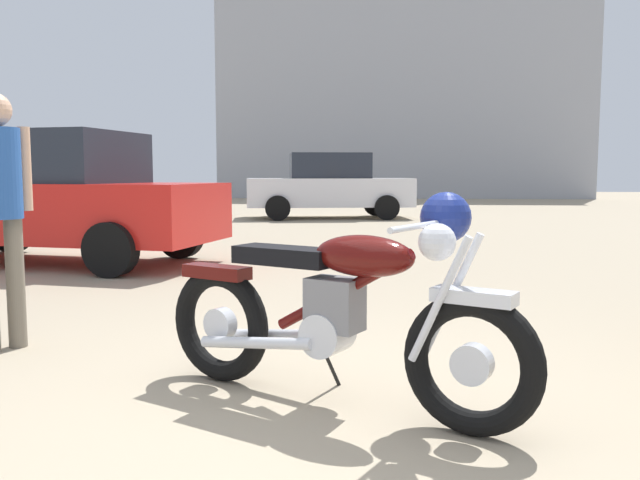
% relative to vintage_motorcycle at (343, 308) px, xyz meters
% --- Properties ---
extents(ground_plane, '(80.00, 80.00, 0.00)m').
position_rel_vintage_motorcycle_xyz_m(ground_plane, '(-0.17, -0.34, -0.49)').
color(ground_plane, gray).
extents(vintage_motorcycle, '(1.90, 1.05, 1.07)m').
position_rel_vintage_motorcycle_xyz_m(vintage_motorcycle, '(0.00, 0.00, 0.00)').
color(vintage_motorcycle, black).
rests_on(vintage_motorcycle, ground_plane).
extents(silver_sedan_mid, '(4.42, 2.43, 1.67)m').
position_rel_vintage_motorcycle_xyz_m(silver_sedan_mid, '(-3.98, 4.87, 0.34)').
color(silver_sedan_mid, black).
rests_on(silver_sedan_mid, ground_plane).
extents(blue_hatchback_right, '(4.43, 2.46, 1.67)m').
position_rel_vintage_motorcycle_xyz_m(blue_hatchback_right, '(-1.09, 13.75, 0.34)').
color(blue_hatchback_right, black).
rests_on(blue_hatchback_right, ground_plane).
extents(industrial_building, '(17.69, 10.18, 21.86)m').
position_rel_vintage_motorcycle_xyz_m(industrial_building, '(1.32, 32.23, 4.59)').
color(industrial_building, '#9EA0A8').
rests_on(industrial_building, ground_plane).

